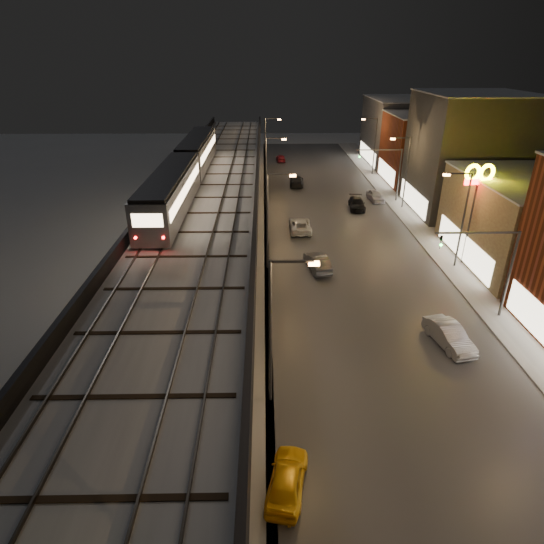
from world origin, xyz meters
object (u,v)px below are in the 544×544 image
object	(u,v)px
car_near_white	(317,263)
car_mid_dark	(297,181)
subway_train	(186,168)
car_onc_white	(357,204)
car_onc_silver	(449,336)
car_mid_silver	(300,226)
car_taxi	(287,479)
car_far_white	(281,158)
car_onc_red	(375,196)

from	to	relation	value
car_near_white	car_mid_dark	xyz separation A→B (m)	(0.05, 29.65, -0.03)
subway_train	car_onc_white	bearing A→B (deg)	32.06
car_mid_dark	car_onc_white	size ratio (longest dim) A/B	1.04
car_onc_silver	car_mid_silver	bearing A→B (deg)	99.13
car_taxi	car_onc_white	world-z (taller)	car_taxi
car_far_white	car_taxi	bearing A→B (deg)	84.57
car_onc_silver	car_mid_dark	bearing A→B (deg)	88.48
car_near_white	subway_train	bearing A→B (deg)	-35.85
car_taxi	car_onc_red	world-z (taller)	car_onc_red
subway_train	car_mid_silver	distance (m)	14.41
car_taxi	car_onc_red	distance (m)	47.28
car_mid_dark	car_onc_red	bearing A→B (deg)	145.21
subway_train	car_mid_dark	distance (m)	27.85
car_onc_silver	subway_train	bearing A→B (deg)	126.10
car_far_white	car_onc_red	xyz separation A→B (m)	(12.00, -24.91, 0.06)
subway_train	car_mid_silver	world-z (taller)	subway_train
car_taxi	car_onc_silver	size ratio (longest dim) A/B	0.88
car_mid_dark	car_onc_white	xyz separation A→B (m)	(7.01, -11.54, -0.03)
car_mid_silver	car_far_white	world-z (taller)	car_mid_silver
car_mid_silver	car_onc_silver	bearing A→B (deg)	111.19
car_mid_silver	car_onc_white	bearing A→B (deg)	-134.40
car_onc_red	car_mid_silver	bearing A→B (deg)	-139.35
car_mid_dark	car_onc_red	distance (m)	13.03
car_near_white	car_mid_silver	distance (m)	10.11
car_taxi	car_far_white	world-z (taller)	car_taxi
car_mid_silver	car_mid_dark	xyz separation A→B (m)	(0.90, 19.58, 0.01)
car_taxi	car_near_white	distance (m)	23.91
subway_train	car_onc_silver	size ratio (longest dim) A/B	7.11
subway_train	car_onc_red	world-z (taller)	subway_train
car_mid_silver	subway_train	bearing A→B (deg)	19.97
car_mid_dark	car_onc_silver	xyz separation A→B (m)	(7.68, -41.89, 0.04)
subway_train	car_mid_dark	size ratio (longest dim) A/B	6.59
car_taxi	car_near_white	size ratio (longest dim) A/B	0.89
car_onc_white	car_onc_red	bearing A→B (deg)	51.96
car_taxi	car_mid_dark	distance (m)	53.38
car_taxi	car_onc_white	xyz separation A→B (m)	(11.00, 41.69, -0.00)
car_taxi	car_near_white	xyz separation A→B (m)	(3.94, 23.58, 0.06)
car_mid_silver	car_mid_dark	world-z (taller)	car_mid_dark
subway_train	car_onc_silver	xyz separation A→B (m)	(20.15, -18.14, -7.47)
car_taxi	car_mid_silver	world-z (taller)	car_mid_silver
car_mid_silver	car_onc_white	world-z (taller)	car_mid_silver
car_near_white	car_far_white	distance (m)	46.47
car_near_white	car_mid_dark	size ratio (longest dim) A/B	0.92
car_mid_silver	car_onc_red	distance (m)	15.94
car_near_white	car_far_white	world-z (taller)	car_near_white
car_near_white	car_onc_silver	bearing A→B (deg)	111.87
car_far_white	car_onc_white	bearing A→B (deg)	103.65
car_onc_red	car_near_white	bearing A→B (deg)	-120.71
car_near_white	car_mid_dark	world-z (taller)	car_near_white
subway_train	car_onc_white	xyz separation A→B (m)	(19.48, 12.20, -7.53)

